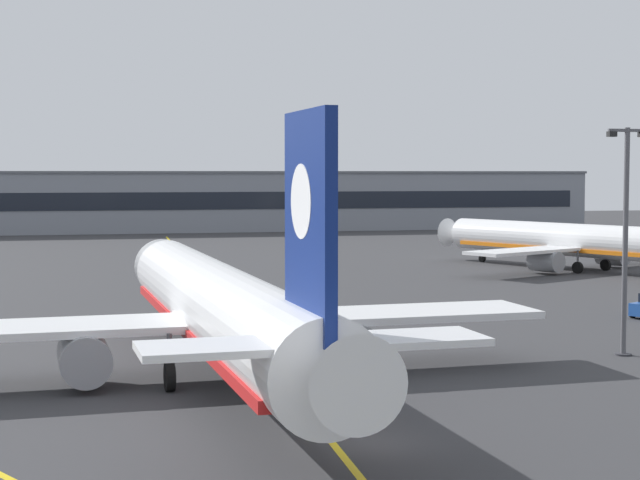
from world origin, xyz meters
TOP-DOWN VIEW (x-y plane):
  - ground_plane at (0.00, 0.00)m, footprint 400.00×400.00m
  - taxiway_centreline at (0.00, 30.00)m, footprint 6.44×179.91m
  - airliner_foreground at (-3.43, 12.27)m, footprint 32.20×41.51m
  - airliner_background at (38.14, 56.86)m, footprint 26.60×33.30m
  - apron_lamp_post at (18.28, 13.74)m, footprint 2.24×0.90m
  - safety_cone_by_nose_gear at (-3.45, 27.68)m, footprint 0.44×0.44m
  - terminal_building at (4.74, 134.16)m, footprint 143.85×12.40m

SIDE VIEW (x-z plane):
  - ground_plane at x=0.00m, z-range 0.00..0.00m
  - taxiway_centreline at x=0.00m, z-range 0.00..0.01m
  - safety_cone_by_nose_gear at x=-3.45m, z-range -0.02..0.53m
  - airliner_background at x=38.14m, z-range -2.11..7.91m
  - airliner_foreground at x=-3.43m, z-range -2.46..9.19m
  - terminal_building at x=4.74m, z-range 0.01..9.90m
  - apron_lamp_post at x=18.28m, z-range 0.30..12.33m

